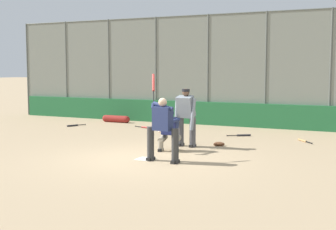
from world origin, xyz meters
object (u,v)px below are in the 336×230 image
at_px(batter_at_plate, 162,127).
at_px(spare_bat_first_base_side, 242,135).
at_px(catcher_behind_plate, 169,129).
at_px(spare_bat_third_base_side, 303,141).
at_px(spare_bat_by_padding, 145,127).
at_px(equipment_bag_dugout_side, 116,119).
at_px(umpire_home, 186,116).
at_px(fielding_glove_on_dirt, 219,144).
at_px(spare_bat_near_backstop, 74,125).

distance_m(batter_at_plate, spare_bat_first_base_side, 5.17).
bearing_deg(catcher_behind_plate, spare_bat_third_base_side, -142.97).
distance_m(spare_bat_by_padding, equipment_bag_dugout_side, 2.40).
distance_m(batter_at_plate, umpire_home, 2.32).
xyz_separation_m(batter_at_plate, fielding_glove_on_dirt, (-0.47, -2.86, -0.81)).
bearing_deg(catcher_behind_plate, spare_bat_first_base_side, -115.34).
bearing_deg(spare_bat_first_base_side, spare_bat_by_padding, 140.18).
bearing_deg(equipment_bag_dugout_side, batter_at_plate, 129.49).
bearing_deg(spare_bat_third_base_side, catcher_behind_plate, 98.08).
bearing_deg(umpire_home, catcher_behind_plate, 84.70).
bearing_deg(equipment_bag_dugout_side, spare_bat_first_base_side, 164.77).
bearing_deg(spare_bat_third_base_side, spare_bat_first_base_side, 43.18).
height_order(batter_at_plate, spare_bat_near_backstop, batter_at_plate).
distance_m(catcher_behind_plate, equipment_bag_dugout_side, 7.28).
bearing_deg(umpire_home, spare_bat_first_base_side, -102.19).
xyz_separation_m(spare_bat_by_padding, fielding_glove_on_dirt, (-3.94, 2.67, 0.03)).
relative_size(batter_at_plate, spare_bat_first_base_side, 2.98).
bearing_deg(spare_bat_near_backstop, spare_bat_first_base_side, 115.34).
distance_m(catcher_behind_plate, umpire_home, 0.88).
relative_size(spare_bat_near_backstop, fielding_glove_on_dirt, 2.42).
bearing_deg(catcher_behind_plate, spare_bat_by_padding, -63.17).
distance_m(batter_at_plate, spare_bat_near_backstop, 8.02).
relative_size(catcher_behind_plate, equipment_bag_dugout_side, 0.89).
xyz_separation_m(batter_at_plate, umpire_home, (0.36, -2.29, 0.06)).
height_order(umpire_home, fielding_glove_on_dirt, umpire_home).
bearing_deg(spare_bat_first_base_side, equipment_bag_dugout_side, 131.39).
distance_m(spare_bat_by_padding, spare_bat_third_base_side, 6.13).
bearing_deg(spare_bat_first_base_side, spare_bat_near_backstop, 148.58).
distance_m(umpire_home, fielding_glove_on_dirt, 1.33).
bearing_deg(spare_bat_near_backstop, fielding_glove_on_dirt, 97.11).
distance_m(umpire_home, spare_bat_first_base_side, 3.05).
relative_size(spare_bat_third_base_side, fielding_glove_on_dirt, 2.11).
bearing_deg(spare_bat_near_backstop, catcher_behind_plate, 83.36).
distance_m(spare_bat_third_base_side, fielding_glove_on_dirt, 2.87).
distance_m(umpire_home, equipment_bag_dugout_side, 6.86).
bearing_deg(equipment_bag_dugout_side, umpire_home, 139.45).
height_order(batter_at_plate, fielding_glove_on_dirt, batter_at_plate).
distance_m(umpire_home, spare_bat_near_backstop, 6.55).
relative_size(spare_bat_third_base_side, equipment_bag_dugout_side, 0.52).
xyz_separation_m(fielding_glove_on_dirt, equipment_bag_dugout_side, (6.01, -3.87, 0.09)).
xyz_separation_m(catcher_behind_plate, fielding_glove_on_dirt, (-0.99, -1.38, -0.55)).
relative_size(umpire_home, equipment_bag_dugout_side, 1.29).
distance_m(umpire_home, spare_bat_third_base_side, 3.97).
bearing_deg(batter_at_plate, spare_bat_by_padding, -52.55).
bearing_deg(spare_bat_by_padding, catcher_behind_plate, -37.34).
distance_m(spare_bat_third_base_side, equipment_bag_dugout_side, 8.39).
relative_size(spare_bat_first_base_side, equipment_bag_dugout_side, 0.55).
bearing_deg(spare_bat_third_base_side, umpire_home, 91.38).
xyz_separation_m(spare_bat_by_padding, spare_bat_first_base_side, (-3.99, 0.45, 0.00)).
relative_size(catcher_behind_plate, spare_bat_near_backstop, 1.50).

